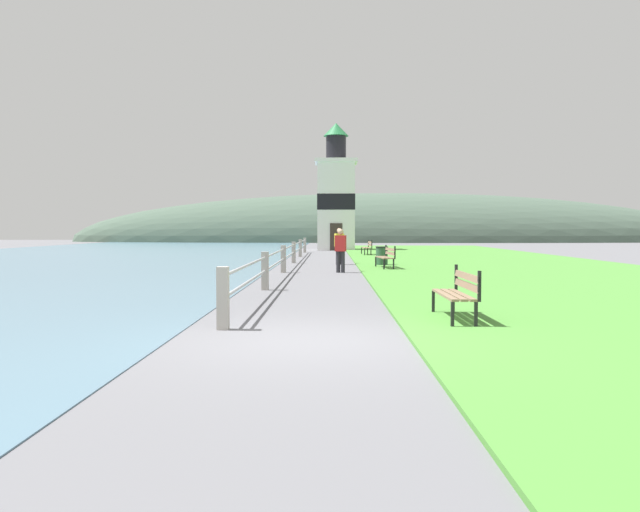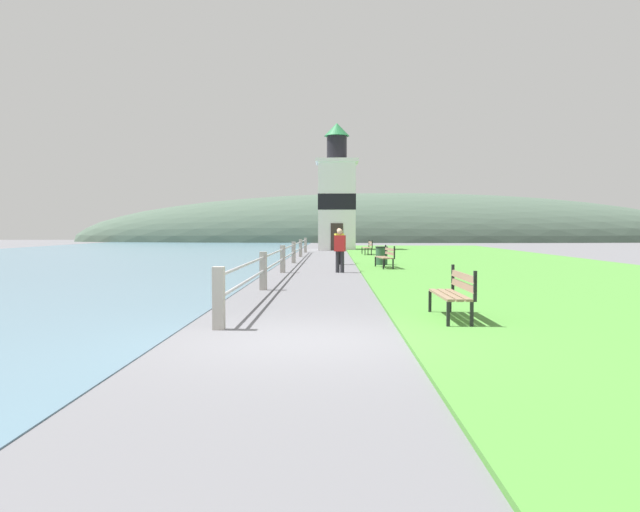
{
  "view_description": "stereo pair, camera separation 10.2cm",
  "coord_description": "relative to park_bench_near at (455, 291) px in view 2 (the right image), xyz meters",
  "views": [
    {
      "loc": [
        0.33,
        -8.81,
        1.6
      ],
      "look_at": [
        -0.15,
        20.84,
        0.3
      ],
      "focal_mm": 35.0,
      "sensor_mm": 36.0,
      "label": 1
    },
    {
      "loc": [
        0.44,
        -8.81,
        1.6
      ],
      "look_at": [
        -0.15,
        20.84,
        0.3
      ],
      "focal_mm": 35.0,
      "sensor_mm": 36.0,
      "label": 2
    }
  ],
  "objects": [
    {
      "name": "person_by_railing",
      "position": [
        -1.82,
        12.01,
        0.33
      ],
      "size": [
        0.43,
        0.3,
        1.59
      ],
      "rotation": [
        0.0,
        0.0,
        1.31
      ],
      "color": "#28282D",
      "rests_on": "ground_plane"
    },
    {
      "name": "lighthouse",
      "position": [
        -1.76,
        36.3,
        3.43
      ],
      "size": [
        3.16,
        3.16,
        9.5
      ],
      "color": "white",
      "rests_on": "ground_plane"
    },
    {
      "name": "grass_verge",
      "position": [
        4.93,
        17.52,
        -0.51
      ],
      "size": [
        12.0,
        58.12,
        0.06
      ],
      "color": "#4C8E38",
      "rests_on": "ground_plane"
    },
    {
      "name": "distant_hillside",
      "position": [
        5.47,
        66.89,
        -0.54
      ],
      "size": [
        80.0,
        16.0,
        12.0
      ],
      "color": "#475B4C",
      "rests_on": "ground_plane"
    },
    {
      "name": "person_strolling",
      "position": [
        -1.79,
        17.14,
        0.34
      ],
      "size": [
        0.45,
        0.34,
        1.62
      ],
      "rotation": [
        0.0,
        0.0,
        1.94
      ],
      "color": "#28282D",
      "rests_on": "ground_plane"
    },
    {
      "name": "park_bench_far",
      "position": [
        0.04,
        26.5,
        0.0
      ],
      "size": [
        0.56,
        1.84,
        0.94
      ],
      "rotation": [
        0.0,
        0.0,
        3.19
      ],
      "color": "#846B51",
      "rests_on": "ground_plane"
    },
    {
      "name": "water_strip",
      "position": [
        -16.5,
        17.52,
        -0.53
      ],
      "size": [
        24.0,
        93.0,
        0.01
      ],
      "color": "slate",
      "rests_on": "ground_plane"
    },
    {
      "name": "park_bench_midway",
      "position": [
        0.03,
        13.87,
        0.0
      ],
      "size": [
        0.65,
        1.92,
        0.94
      ],
      "rotation": [
        0.0,
        0.0,
        3.24
      ],
      "color": "#846B51",
      "rests_on": "ground_plane"
    },
    {
      "name": "ground_plane",
      "position": [
        -2.53,
        -1.86,
        -0.54
      ],
      "size": [
        160.0,
        160.0,
        0.0
      ],
      "primitive_type": "plane",
      "color": "slate"
    },
    {
      "name": "trash_bin",
      "position": [
        0.01,
        15.96,
        -0.11
      ],
      "size": [
        0.54,
        0.54,
        0.84
      ],
      "color": "#2D5138",
      "rests_on": "ground_plane"
    },
    {
      "name": "seawall_railing",
      "position": [
        -3.9,
        15.11,
        0.06
      ],
      "size": [
        0.18,
        32.12,
        1.0
      ],
      "color": "#A8A399",
      "rests_on": "ground_plane"
    },
    {
      "name": "park_bench_near",
      "position": [
        0.0,
        0.0,
        0.0
      ],
      "size": [
        0.49,
        1.78,
        0.94
      ],
      "rotation": [
        0.0,
        0.0,
        3.15
      ],
      "color": "#846B51",
      "rests_on": "ground_plane"
    }
  ]
}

